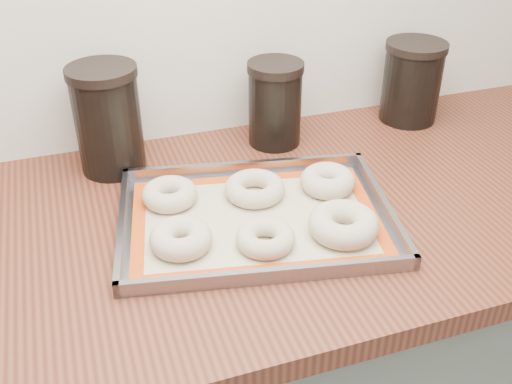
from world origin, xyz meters
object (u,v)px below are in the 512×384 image
object	(u,v)px
baking_tray	(256,218)
canister_left	(108,119)
bagel_front_left	(181,238)
bagel_back_right	(328,181)
bagel_front_right	(343,224)
bagel_back_left	(170,194)
bagel_front_mid	(265,238)
bagel_back_mid	(255,188)
canister_right	(412,81)
canister_mid	(275,103)

from	to	relation	value
baking_tray	canister_left	bearing A→B (deg)	127.80
bagel_front_left	bagel_back_right	distance (m)	0.30
bagel_front_right	bagel_back_left	size ratio (longest dim) A/B	1.18
bagel_back_right	bagel_front_right	bearing A→B (deg)	-103.96
baking_tray	bagel_front_right	xyz separation A→B (m)	(0.12, -0.09, 0.02)
bagel_front_left	bagel_back_left	distance (m)	0.14
bagel_front_right	bagel_back_right	world-z (taller)	bagel_front_right
bagel_back_right	canister_left	bearing A→B (deg)	148.88
baking_tray	bagel_front_right	distance (m)	0.15
bagel_front_mid	bagel_back_mid	world-z (taller)	bagel_back_mid
bagel_front_mid	canister_left	size ratio (longest dim) A/B	0.46
bagel_front_mid	canister_right	bearing A→B (deg)	36.77
bagel_front_mid	canister_right	xyz separation A→B (m)	(0.47, 0.35, 0.07)
baking_tray	bagel_front_mid	distance (m)	0.08
bagel_front_mid	canister_left	distance (m)	0.40
bagel_back_mid	canister_left	size ratio (longest dim) A/B	0.52
canister_right	canister_mid	bearing A→B (deg)	-178.51
bagel_back_mid	canister_right	size ratio (longest dim) A/B	0.61
bagel_front_left	bagel_front_right	bearing A→B (deg)	-11.01
baking_tray	bagel_front_left	bearing A→B (deg)	-165.10
bagel_front_mid	canister_mid	distance (m)	0.37
canister_mid	canister_right	world-z (taller)	canister_right
baking_tray	bagel_front_right	world-z (taller)	bagel_front_right
canister_right	bagel_front_mid	bearing A→B (deg)	-143.23
bagel_front_left	bagel_front_mid	world-z (taller)	bagel_front_left
bagel_back_left	canister_right	size ratio (longest dim) A/B	0.55
bagel_front_mid	bagel_back_right	distance (m)	0.21
bagel_front_left	canister_left	bearing A→B (deg)	102.49
canister_mid	bagel_back_left	bearing A→B (deg)	-147.38
bagel_back_right	bagel_back_mid	bearing A→B (deg)	170.90
bagel_front_right	bagel_back_mid	xyz separation A→B (m)	(-0.10, 0.16, -0.00)
bagel_front_mid	bagel_back_left	size ratio (longest dim) A/B	0.97
bagel_front_left	canister_right	xyz separation A→B (m)	(0.59, 0.31, 0.07)
canister_left	canister_right	xyz separation A→B (m)	(0.66, 0.01, -0.01)
bagel_front_left	bagel_back_mid	world-z (taller)	bagel_front_left
baking_tray	canister_left	size ratio (longest dim) A/B	2.47
canister_left	canister_right	distance (m)	0.66
bagel_front_left	canister_left	xyz separation A→B (m)	(-0.07, 0.30, 0.08)
bagel_back_left	canister_mid	distance (m)	0.31
bagel_front_left	bagel_front_right	distance (m)	0.26
canister_left	baking_tray	bearing A→B (deg)	-52.20
baking_tray	bagel_front_mid	world-z (taller)	bagel_front_mid
baking_tray	canister_mid	world-z (taller)	canister_mid
baking_tray	bagel_back_mid	xyz separation A→B (m)	(0.02, 0.07, 0.01)
bagel_front_mid	bagel_front_right	bearing A→B (deg)	-4.86
canister_mid	bagel_back_mid	bearing A→B (deg)	-119.36
bagel_back_mid	canister_mid	distance (m)	0.23
bagel_front_right	bagel_back_left	xyz separation A→B (m)	(-0.25, 0.19, -0.00)
bagel_front_left	canister_left	size ratio (longest dim) A/B	0.48
bagel_front_right	bagel_front_mid	bearing A→B (deg)	175.14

